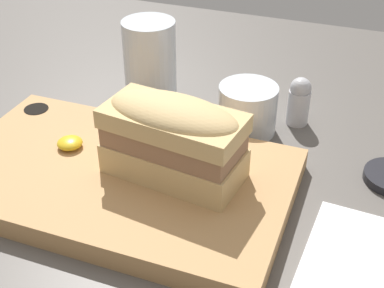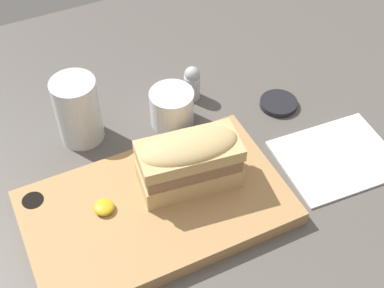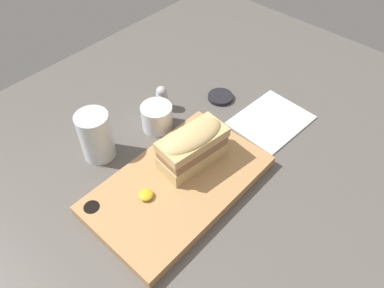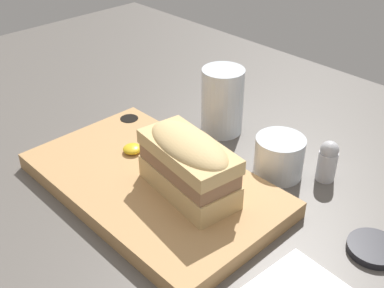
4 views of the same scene
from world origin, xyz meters
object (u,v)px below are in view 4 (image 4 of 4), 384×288
object	(u,v)px
salt_shaker	(328,160)
condiment_dish	(373,248)
sandwich	(189,162)
wine_glass	(279,158)
water_glass	(222,105)
serving_board	(151,183)

from	to	relation	value
salt_shaker	condiment_dish	size ratio (longest dim) A/B	1.00
salt_shaker	condiment_dish	distance (cm)	16.42
sandwich	wine_glass	world-z (taller)	sandwich
wine_glass	water_glass	bearing A→B (deg)	167.53
serving_board	sandwich	world-z (taller)	sandwich
water_glass	salt_shaker	size ratio (longest dim) A/B	1.76
serving_board	water_glass	bearing A→B (deg)	103.13
sandwich	condiment_dish	distance (cm)	26.88
wine_glass	condiment_dish	size ratio (longest dim) A/B	1.14
water_glass	wine_glass	distance (cm)	16.17
salt_shaker	condiment_dish	xyz separation A→B (cm)	(13.33, -9.11, -2.98)
water_glass	condiment_dish	size ratio (longest dim) A/B	1.76
salt_shaker	condiment_dish	world-z (taller)	salt_shaker
salt_shaker	sandwich	bearing A→B (deg)	-116.79
sandwich	wine_glass	size ratio (longest dim) A/B	2.05
sandwich	salt_shaker	bearing A→B (deg)	63.21
water_glass	condiment_dish	distance (cm)	36.26
sandwich	water_glass	bearing A→B (deg)	120.96
serving_board	condiment_dish	world-z (taller)	serving_board
wine_glass	condiment_dish	distance (cm)	20.09
serving_board	wine_glass	world-z (taller)	wine_glass
water_glass	wine_glass	bearing A→B (deg)	-12.47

